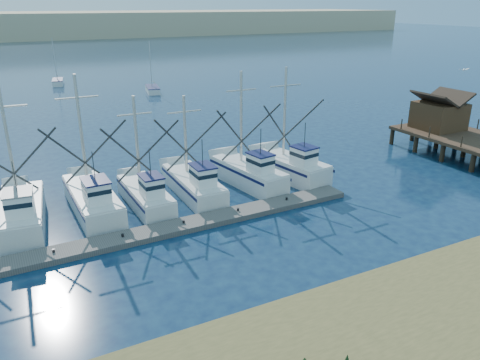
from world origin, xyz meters
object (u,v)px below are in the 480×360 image
object	(u,v)px
floating_dock	(169,229)
sailboat_near	(153,89)
timber_pier	(469,131)
sailboat_far	(58,82)

from	to	relation	value
floating_dock	sailboat_near	world-z (taller)	sailboat_near
timber_pier	sailboat_far	bearing A→B (deg)	114.94
sailboat_near	timber_pier	bearing A→B (deg)	-59.97
timber_pier	sailboat_near	xyz separation A→B (m)	(-16.02, 46.76, -2.07)
sailboat_near	sailboat_far	distance (m)	19.83
timber_pier	sailboat_near	distance (m)	49.47
sailboat_near	sailboat_far	bearing A→B (deg)	141.27
timber_pier	sailboat_far	size ratio (longest dim) A/B	2.47
floating_dock	sailboat_far	world-z (taller)	sailboat_far
timber_pier	sailboat_near	bearing A→B (deg)	108.91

